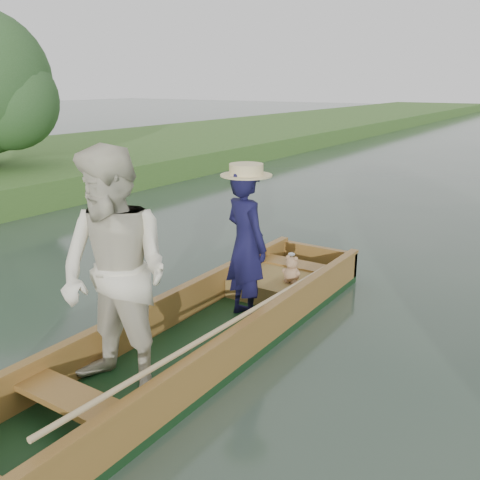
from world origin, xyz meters
The scene contains 3 objects.
ground centered at (0.00, 0.00, 0.00)m, with size 120.00×120.00×0.00m, color #283D30.
trees_far centered at (0.13, 7.50, 2.45)m, with size 21.91×11.73×4.17m.
punt centered at (-0.02, -0.36, 0.73)m, with size 1.12×5.00×2.07m.
Camera 1 is at (2.87, -3.75, 2.49)m, focal length 40.00 mm.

